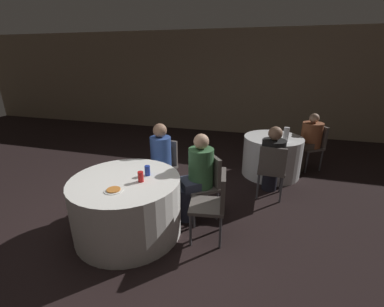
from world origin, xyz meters
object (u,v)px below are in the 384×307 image
table_far (272,156)px  soda_can_red (141,177)px  soda_can_blue (147,171)px  chair_far_northeast (314,143)px  table_near (127,206)px  chair_near_north (164,162)px  chair_near_northeast (207,180)px  bottle_far (286,135)px  person_floral_shirt (308,141)px  person_green_jacket (196,177)px  chair_near_east (215,200)px  person_black_shirt (272,160)px  pizza_plate_near (114,190)px  chair_far_south (272,167)px  person_blue_shirt (159,162)px

table_far → soda_can_red: (-1.51, -2.26, 0.42)m
soda_can_blue → chair_far_northeast: bearing=48.8°
table_near → chair_near_north: size_ratio=1.51×
chair_near_northeast → chair_far_northeast: 2.69m
soda_can_red → bottle_far: bearing=50.2°
chair_near_north → soda_can_blue: bearing=103.1°
chair_near_northeast → chair_far_northeast: (1.64, 2.14, 0.00)m
table_far → soda_can_red: 2.75m
person_floral_shirt → soda_can_red: person_floral_shirt is taller
chair_far_northeast → person_green_jacket: 2.85m
person_green_jacket → soda_can_red: 0.77m
chair_near_east → table_near: bearing=90.0°
chair_near_northeast → chair_far_northeast: same height
chair_near_east → soda_can_blue: size_ratio=7.08×
chair_near_north → person_black_shirt: person_black_shirt is taller
pizza_plate_near → chair_far_south: bearing=43.9°
person_floral_shirt → soda_can_blue: (-2.15, -2.51, 0.21)m
pizza_plate_near → table_near: bearing=95.3°
person_green_jacket → person_blue_shirt: 0.76m
chair_far_south → pizza_plate_near: bearing=-134.6°
chair_near_east → bottle_far: (0.85, 1.87, 0.33)m
chair_near_north → chair_near_northeast: 0.89m
chair_near_east → person_green_jacket: person_green_jacket is taller
table_near → pizza_plate_near: (0.03, -0.28, 0.37)m
table_near → table_far: size_ratio=1.26×
chair_near_north → chair_far_south: bearing=-167.3°
table_far → chair_far_northeast: bearing=33.7°
pizza_plate_near → chair_near_east: bearing=22.9°
person_black_shirt → person_floral_shirt: person_black_shirt is taller
chair_near_north → person_black_shirt: (1.63, 0.42, 0.05)m
person_green_jacket → chair_far_northeast: bearing=-75.1°
person_green_jacket → person_black_shirt: bearing=-82.6°
soda_can_blue → chair_near_east: bearing=-1.3°
chair_far_northeast → soda_can_blue: bearing=105.0°
table_near → chair_near_northeast: size_ratio=1.51×
chair_near_north → pizza_plate_near: (-0.04, -1.34, 0.21)m
table_far → bottle_far: bearing=-51.7°
chair_far_northeast → pizza_plate_near: 3.93m
person_blue_shirt → soda_can_blue: size_ratio=9.59×
table_far → chair_far_northeast: chair_far_northeast is taller
chair_far_south → person_black_shirt: person_black_shirt is taller
person_black_shirt → chair_near_northeast: bearing=-133.4°
chair_far_south → chair_far_northeast: bearing=62.6°
table_far → pizza_plate_near: size_ratio=5.12×
person_blue_shirt → bottle_far: person_blue_shirt is taller
chair_far_south → soda_can_blue: 1.89m
chair_near_north → person_green_jacket: bearing=145.3°
person_black_shirt → bottle_far: bearing=71.0°
person_floral_shirt → chair_near_northeast: bearing=109.9°
soda_can_blue → bottle_far: size_ratio=0.48×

